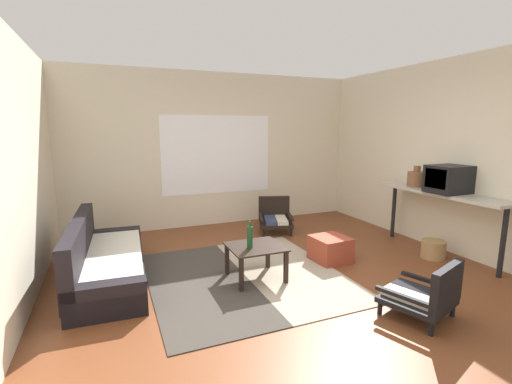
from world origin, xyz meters
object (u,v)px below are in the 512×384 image
armchair_by_window (275,217)px  crt_television (450,179)px  console_shelf (442,198)px  wicker_basket (433,249)px  couch (104,261)px  glass_bottle (250,237)px  coffee_table (256,252)px  clay_vase (416,179)px  armchair_striped_foreground (426,294)px  ottoman_orange (330,249)px

armchair_by_window → crt_television: 2.69m
console_shelf → wicker_basket: bearing=-152.9°
couch → glass_bottle: bearing=-24.1°
coffee_table → crt_television: size_ratio=1.16×
armchair_by_window → clay_vase: (1.62, -1.43, 0.75)m
coffee_table → crt_television: 2.80m
armchair_striped_foreground → crt_television: size_ratio=1.34×
ottoman_orange → coffee_table: bearing=-172.4°
ottoman_orange → clay_vase: size_ratio=1.47×
console_shelf → armchair_by_window: bearing=130.5°
console_shelf → wicker_basket: 0.71m
console_shelf → crt_television: bearing=-92.0°
couch → ottoman_orange: bearing=-10.4°
armchair_striped_foreground → wicker_basket: bearing=39.1°
console_shelf → ottoman_orange: bearing=167.6°
couch → armchair_striped_foreground: 3.44m
coffee_table → clay_vase: size_ratio=2.04×
clay_vase → wicker_basket: bearing=-109.2°
console_shelf → crt_television: 0.29m
armchair_by_window → console_shelf: (1.62, -1.90, 0.55)m
crt_television → clay_vase: crt_television is taller
couch → clay_vase: clay_vase is taller
console_shelf → clay_vase: 0.51m
couch → wicker_basket: bearing=-13.0°
couch → armchair_striped_foreground: (2.74, -2.07, 0.02)m
armchair_by_window → console_shelf: 2.56m
wicker_basket → armchair_by_window: bearing=125.4°
ottoman_orange → armchair_by_window: bearing=92.5°
armchair_by_window → armchair_striped_foreground: (0.04, -3.12, -0.01)m
armchair_striped_foreground → crt_television: (1.58, 1.14, 0.83)m
crt_television → ottoman_orange: bearing=164.4°
coffee_table → couch: bearing=158.0°
couch → ottoman_orange: size_ratio=4.67×
clay_vase → wicker_basket: (-0.20, -0.57, -0.88)m
crt_television → coffee_table: bearing=174.1°
armchair_by_window → armchair_striped_foreground: 3.12m
coffee_table → ottoman_orange: 1.16m
console_shelf → glass_bottle: console_shelf is taller
coffee_table → console_shelf: (2.69, -0.19, 0.47)m
coffee_table → wicker_basket: 2.52m
clay_vase → armchair_by_window: bearing=138.5°
glass_bottle → wicker_basket: bearing=-5.8°
wicker_basket → glass_bottle: bearing=174.2°
couch → glass_bottle: (1.55, -0.69, 0.31)m
clay_vase → wicker_basket: 1.07m
couch → armchair_striped_foreground: size_ratio=2.92×
crt_television → wicker_basket: 0.97m
couch → ottoman_orange: 2.81m
armchair_striped_foreground → ottoman_orange: size_ratio=1.60×
couch → coffee_table: (1.63, -0.66, 0.11)m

